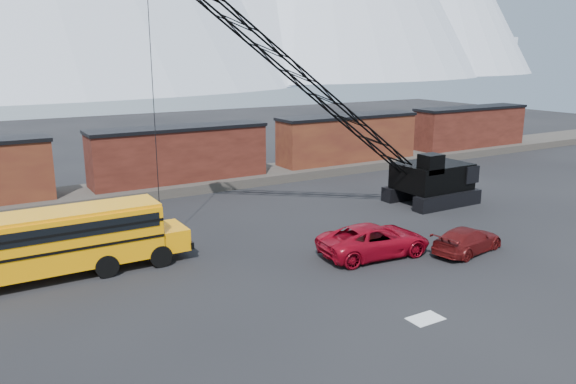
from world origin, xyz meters
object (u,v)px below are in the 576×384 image
at_px(red_pickup, 374,240).
at_px(maroon_suv, 467,240).
at_px(school_bus, 58,241).
at_px(crawler_crane, 321,93).

bearing_deg(red_pickup, maroon_suv, -109.54).
bearing_deg(school_bus, maroon_suv, -21.22).
bearing_deg(red_pickup, crawler_crane, -3.54).
bearing_deg(crawler_crane, red_pickup, -99.22).
relative_size(school_bus, crawler_crane, 0.51).
bearing_deg(school_bus, crawler_crane, 5.41).
xyz_separation_m(school_bus, crawler_crane, (15.58, 1.48, 6.13)).
xyz_separation_m(maroon_suv, crawler_crane, (-3.44, 8.86, 7.26)).
height_order(maroon_suv, crawler_crane, crawler_crane).
bearing_deg(red_pickup, school_bus, 75.75).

